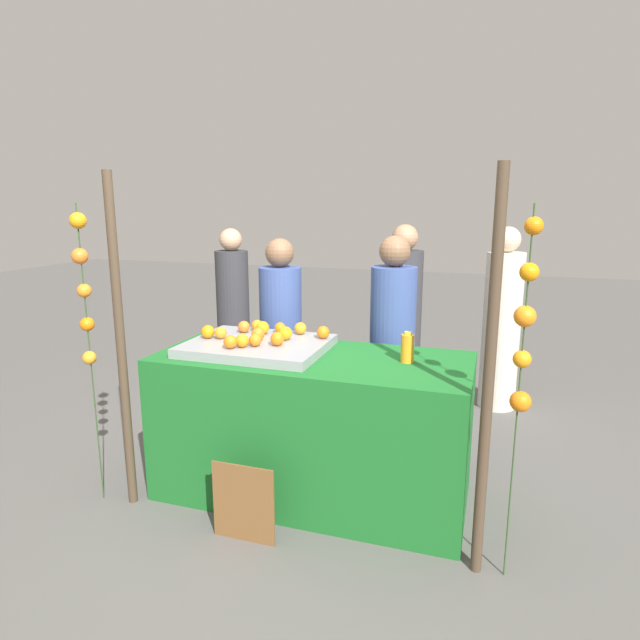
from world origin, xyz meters
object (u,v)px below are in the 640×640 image
(vendor_right, at_px, (392,356))
(chalkboard_sign, at_px, (244,504))
(orange_1, at_px, (208,332))
(vendor_left, at_px, (281,349))
(orange_0, at_px, (277,339))
(juice_bottle, at_px, (407,348))
(stall_counter, at_px, (313,425))

(vendor_right, bearing_deg, chalkboard_sign, -112.92)
(orange_1, relative_size, vendor_left, 0.05)
(vendor_left, bearing_deg, chalkboard_sign, -77.07)
(chalkboard_sign, relative_size, vendor_right, 0.29)
(orange_0, bearing_deg, juice_bottle, 6.70)
(orange_0, distance_m, vendor_left, 0.84)
(orange_1, bearing_deg, vendor_left, 71.93)
(stall_counter, height_order, orange_1, orange_1)
(stall_counter, distance_m, chalkboard_sign, 0.69)
(vendor_right, bearing_deg, juice_bottle, -72.28)
(juice_bottle, xyz_separation_m, vendor_right, (-0.22, 0.68, -0.26))
(stall_counter, xyz_separation_m, chalkboard_sign, (-0.20, -0.61, -0.24))
(vendor_right, bearing_deg, stall_counter, -116.82)
(vendor_right, bearing_deg, orange_0, -127.22)
(orange_0, height_order, vendor_left, vendor_left)
(orange_1, xyz_separation_m, vendor_right, (1.10, 0.75, -0.27))
(vendor_left, bearing_deg, juice_bottle, -30.64)
(orange_0, relative_size, orange_1, 0.99)
(chalkboard_sign, bearing_deg, vendor_right, 67.08)
(juice_bottle, bearing_deg, vendor_right, 107.72)
(orange_0, height_order, juice_bottle, juice_bottle)
(orange_0, distance_m, juice_bottle, 0.81)
(stall_counter, xyz_separation_m, orange_0, (-0.22, -0.04, 0.57))
(juice_bottle, bearing_deg, vendor_left, 149.36)
(vendor_right, bearing_deg, vendor_left, -177.53)
(stall_counter, xyz_separation_m, vendor_right, (0.37, 0.73, 0.30))
(stall_counter, distance_m, orange_0, 0.62)
(chalkboard_sign, height_order, vendor_left, vendor_left)
(orange_1, height_order, vendor_left, vendor_left)
(orange_0, height_order, orange_1, same)
(stall_counter, bearing_deg, juice_bottle, 4.87)
(juice_bottle, height_order, vendor_left, vendor_left)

